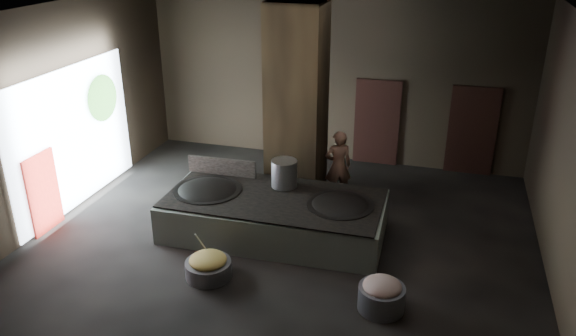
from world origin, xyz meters
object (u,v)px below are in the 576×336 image
(wok_left, at_px, (208,193))
(meat_basin, at_px, (381,298))
(stock_pot, at_px, (284,173))
(hearth_platform, at_px, (274,216))
(wok_right, at_px, (340,208))
(cook, at_px, (338,166))
(veg_basin, at_px, (208,269))

(wok_left, distance_m, meat_basin, 4.37)
(stock_pot, bearing_deg, hearth_platform, -95.19)
(wok_right, bearing_deg, meat_basin, -60.49)
(cook, bearing_deg, meat_basin, 87.81)
(wok_left, bearing_deg, wok_right, 2.05)
(stock_pot, bearing_deg, wok_left, -158.20)
(stock_pot, relative_size, meat_basin, 0.75)
(hearth_platform, xyz_separation_m, veg_basin, (-0.68, -1.85, -0.23))
(wok_right, relative_size, veg_basin, 1.56)
(wok_left, relative_size, stock_pot, 2.42)
(meat_basin, bearing_deg, hearth_platform, 142.08)
(cook, distance_m, meat_basin, 4.18)
(stock_pot, height_order, veg_basin, stock_pot)
(hearth_platform, distance_m, cook, 2.18)
(hearth_platform, xyz_separation_m, wok_right, (1.35, 0.05, 0.36))
(wok_left, height_order, cook, cook)
(veg_basin, bearing_deg, stock_pot, 72.97)
(cook, bearing_deg, hearth_platform, 40.01)
(veg_basin, distance_m, meat_basin, 3.15)
(hearth_platform, height_order, meat_basin, hearth_platform)
(veg_basin, height_order, meat_basin, meat_basin)
(cook, height_order, veg_basin, cook)
(wok_left, xyz_separation_m, wok_right, (2.80, 0.10, 0.00))
(stock_pot, bearing_deg, wok_right, -21.04)
(hearth_platform, relative_size, wok_left, 3.17)
(hearth_platform, relative_size, cook, 2.64)
(meat_basin, bearing_deg, stock_pot, 134.35)
(hearth_platform, xyz_separation_m, cook, (0.93, 1.91, 0.46))
(veg_basin, relative_size, meat_basin, 1.08)
(cook, relative_size, veg_basin, 2.01)
(wok_left, bearing_deg, cook, 39.47)
(wok_left, height_order, stock_pot, stock_pot)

